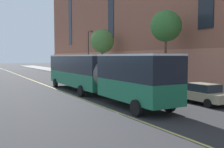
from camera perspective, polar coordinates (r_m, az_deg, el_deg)
The scene contains 10 objects.
ground_plane at distance 22.07m, azimuth -1.24°, elevation -5.43°, with size 260.00×260.00×0.00m, color #303033.
sidewalk at distance 29.52m, azimuth 11.70°, elevation -3.02°, with size 5.23×160.00×0.15m, color #9E9B93.
city_bus at distance 23.58m, azimuth -3.74°, elevation 0.41°, with size 2.85×20.28×3.71m.
parked_car_champagne_0 at distance 34.16m, azimuth -2.34°, elevation -0.83°, with size 2.00×4.65×1.56m.
parked_car_champagne_2 at distance 42.99m, azimuth -8.02°, elevation 0.09°, with size 2.12×4.59×1.56m.
parked_car_champagne_4 at distance 20.81m, azimuth 19.07°, elevation -4.03°, with size 2.02×4.59×1.56m.
street_tree_mid_block at distance 29.07m, azimuth 11.67°, elevation 10.13°, with size 3.36×3.36×8.35m.
street_tree_far_uptown at distance 41.88m, azimuth -2.14°, elevation 7.13°, with size 3.76×3.76×7.73m.
street_lamp at distance 42.51m, azimuth -5.06°, elevation 5.35°, with size 0.36×1.48×7.50m.
lane_centerline at distance 24.07m, azimuth -8.40°, elevation -4.69°, with size 0.16×140.00×0.01m, color #E0D66B.
Camera 1 is at (-9.99, -19.36, 3.55)m, focal length 42.00 mm.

